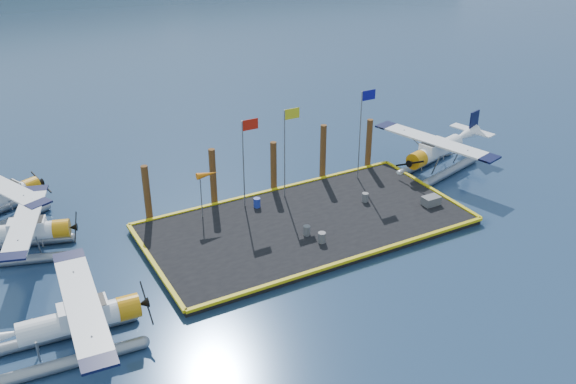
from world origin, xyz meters
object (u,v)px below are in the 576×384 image
seaplane_a (76,324)px  flagpole_red (246,150)px  crate (431,201)px  windsock (207,175)px  drum_1 (322,237)px  piling_1 (213,179)px  piling_4 (369,145)px  flagpole_yellow (287,140)px  drum_3 (307,230)px  drum_2 (365,197)px  piling_3 (323,153)px  seaplane_b (22,235)px  flagpole_blue (363,122)px  piling_2 (274,168)px  piling_0 (147,195)px  seaplane_d (436,153)px  drum_5 (257,203)px

seaplane_a → flagpole_red: bearing=127.9°
crate → windsock: windsock is taller
drum_1 → piling_1: size_ratio=0.16×
flagpole_red → piling_4: bearing=8.4°
flagpole_yellow → piling_4: 8.35m
drum_3 → drum_2: bearing=18.8°
seaplane_a → piling_4: (23.69, 10.23, 0.49)m
crate → piling_3: (-3.94, 7.33, 1.46)m
windsock → piling_3: size_ratio=0.73×
seaplane_b → windsock: 11.34m
flagpole_blue → piling_2: flagpole_blue is taller
flagpole_red → piling_1: flagpole_red is taller
windsock → piling_0: piling_0 is taller
piling_3 → piling_4: piling_3 is taller
seaplane_d → drum_1: size_ratio=15.17×
crate → windsock: (-13.47, 5.73, 2.54)m
seaplane_b → drum_5: (14.28, -1.87, -0.66)m
piling_0 → piling_4: size_ratio=1.00×
crate → piling_4: size_ratio=0.29×
drum_1 → piling_3: (4.94, 7.97, 1.42)m
drum_3 → piling_3: piling_3 is taller
seaplane_a → seaplane_d: bearing=109.2°
flagpole_red → drum_1: bearing=-73.8°
drum_1 → piling_2: size_ratio=0.17×
drum_1 → flagpole_blue: size_ratio=0.10×
drum_2 → flagpole_blue: 5.46m
seaplane_b → flagpole_red: 14.22m
seaplane_d → piling_2: bearing=61.6°
drum_1 → piling_1: piling_1 is taller
piling_1 → piling_3: bearing=0.0°
flagpole_red → piling_2: (2.79, 1.60, -2.50)m
piling_3 → crate: bearing=-61.7°
piling_0 → piling_3: (13.00, 0.00, 0.15)m
seaplane_a → piling_0: bearing=151.0°
seaplane_b → piling_0: (7.62, 0.21, 0.62)m
seaplane_b → crate: 25.59m
flagpole_blue → windsock: (-11.72, 0.00, -1.46)m
drum_5 → flagpole_red: flagpole_red is taller
drum_1 → windsock: bearing=125.8°
drum_1 → crate: (8.89, 0.64, -0.04)m
piling_2 → piling_4: size_ratio=0.95×
flagpole_yellow → piling_0: (-9.20, 1.60, -2.51)m
piling_0 → piling_1: piling_1 is taller
drum_2 → drum_3: (-5.65, -1.93, 0.00)m
drum_2 → flagpole_blue: bearing=60.6°
crate → piling_0: 18.51m
drum_3 → piling_2: bearing=79.2°
seaplane_b → piling_2: bearing=108.3°
drum_2 → drum_1: bearing=-149.6°
seaplane_a → crate: bearing=101.2°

